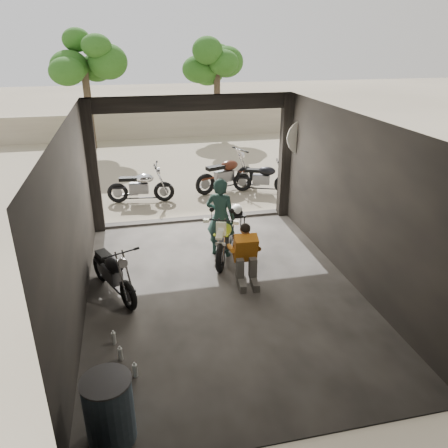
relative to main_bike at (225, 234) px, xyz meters
name	(u,v)px	position (x,y,z in m)	size (l,w,h in m)	color
ground	(222,290)	(-0.35, -1.30, -0.55)	(80.00, 80.00, 0.00)	#7A6D56
garage	(216,217)	(-0.35, -0.76, 0.73)	(7.00, 7.13, 3.20)	#2D2B28
boundary_wall	(159,125)	(-0.35, 12.70, 0.05)	(18.00, 0.30, 1.20)	gray
tree_left	(82,49)	(-3.35, 11.20, 3.44)	(2.20, 2.20, 5.60)	#382B1E
tree_right	(217,58)	(2.45, 12.70, 3.01)	(2.20, 2.20, 5.00)	#382B1E
main_bike	(225,234)	(0.00, 0.00, 0.00)	(0.68, 1.65, 1.10)	white
left_bike	(112,269)	(-2.35, -0.99, -0.02)	(0.64, 1.56, 1.05)	black
outside_bike_a	(140,184)	(-1.62, 3.91, 0.01)	(0.69, 1.67, 1.13)	black
outside_bike_b	(226,171)	(1.00, 4.39, 0.08)	(0.76, 1.86, 1.26)	#4B1F12
outside_bike_c	(263,175)	(2.08, 3.99, -0.01)	(0.66, 1.60, 1.08)	black
rider	(221,218)	(-0.08, 0.13, 0.33)	(0.64, 0.42, 1.77)	#18302C
mechanic	(247,257)	(0.15, -1.17, 0.03)	(0.59, 0.80, 1.16)	orange
stool	(236,216)	(0.52, 1.12, -0.08)	(0.39, 0.39, 0.54)	black
helmet	(237,210)	(0.51, 1.06, 0.12)	(0.27, 0.29, 0.26)	white
oil_drum	(109,411)	(-2.35, -4.29, -0.11)	(0.57, 0.57, 0.89)	#476278
sign_post	(303,153)	(2.34, 1.66, 1.23)	(0.87, 0.08, 2.62)	black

